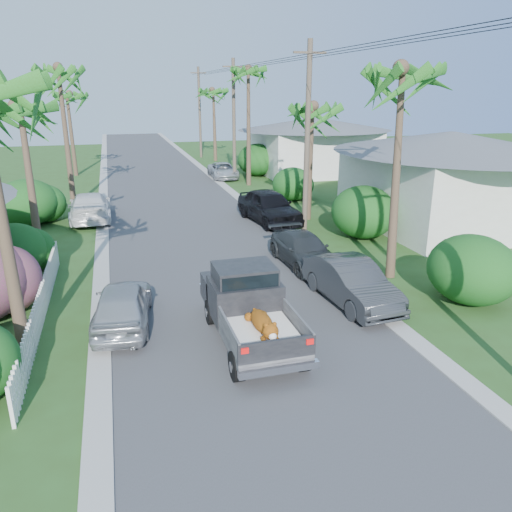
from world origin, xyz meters
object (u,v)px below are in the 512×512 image
object	(u,v)px
pickup_truck	(247,303)
palm_r_a	(406,70)
palm_l_b	(19,107)
house_right_far	(314,148)
parked_car_rd	(223,171)
utility_pole_d	(200,112)
utility_pole_c	(234,120)
parked_car_rm	(304,250)
palm_r_b	(312,107)
utility_pole_b	(307,138)
parked_car_rn	(351,283)
parked_car_ln	(123,305)
parked_car_lf	(90,207)
palm_l_c	(58,69)
palm_r_d	(213,90)
palm_r_c	(248,70)
parked_car_rf	(269,207)
house_right_near	(447,183)
palm_l_d	(67,94)

from	to	relation	value
pickup_truck	palm_r_a	world-z (taller)	palm_r_a
palm_l_b	house_right_far	bearing A→B (deg)	42.27
palm_l_b	parked_car_rd	bearing A→B (deg)	55.89
utility_pole_d	utility_pole_c	bearing A→B (deg)	-90.00
parked_car_rm	palm_r_b	size ratio (longest dim) A/B	0.60
parked_car_rm	utility_pole_b	distance (m)	6.70
palm_l_b	parked_car_rn	bearing A→B (deg)	-37.18
utility_pole_b	house_right_far	bearing A→B (deg)	66.48
parked_car_ln	parked_car_lf	size ratio (longest dim) A/B	0.77
palm_l_c	palm_r_b	distance (m)	14.55
palm_l_b	palm_r_d	bearing A→B (deg)	64.59
palm_r_c	parked_car_rd	bearing A→B (deg)	109.31
parked_car_lf	house_right_far	xyz separation A→B (m)	(17.88, 11.97, 1.36)
parked_car_rf	house_right_near	xyz separation A→B (m)	(8.66, -3.00, 1.36)
house_right_far	house_right_near	bearing A→B (deg)	-90.00
parked_car_rn	house_right_far	world-z (taller)	house_right_far
parked_car_rf	palm_r_c	distance (m)	13.30
parked_car_rf	palm_r_d	world-z (taller)	palm_r_d
pickup_truck	parked_car_rn	world-z (taller)	pickup_truck
parked_car_rd	palm_r_a	distance (m)	24.43
palm_l_d	parked_car_rm	bearing A→B (deg)	-68.78
house_right_far	utility_pole_b	xyz separation A→B (m)	(-7.40, -17.00, 2.48)
palm_r_d	utility_pole_c	distance (m)	12.22
pickup_truck	palm_l_b	world-z (taller)	palm_l_b
palm_l_c	palm_r_c	world-z (taller)	palm_r_c
palm_r_a	utility_pole_c	bearing A→B (deg)	91.82
palm_r_a	utility_pole_b	size ratio (longest dim) A/B	0.97
palm_l_d	palm_r_c	size ratio (longest dim) A/B	0.82
palm_r_c	utility_pole_d	bearing A→B (deg)	92.02
utility_pole_d	palm_l_d	bearing A→B (deg)	-143.36
parked_car_rm	palm_r_b	bearing A→B (deg)	64.35
parked_car_rf	palm_r_c	xyz separation A→B (m)	(1.86, 11.00, 7.25)
house_right_far	utility_pole_d	world-z (taller)	utility_pole_d
palm_l_d	house_right_near	size ratio (longest dim) A/B	0.86
parked_car_rf	utility_pole_b	bearing A→B (deg)	-65.49
parked_car_lf	palm_l_d	bearing A→B (deg)	-84.73
parked_car_lf	palm_r_a	distance (m)	17.72
utility_pole_c	palm_r_a	bearing A→B (deg)	-88.18
palm_r_b	parked_car_rn	bearing A→B (deg)	-104.62
parked_car_ln	palm_r_b	world-z (taller)	palm_r_b
utility_pole_c	utility_pole_d	size ratio (longest dim) A/B	1.00
parked_car_rn	utility_pole_c	world-z (taller)	utility_pole_c
utility_pole_d	utility_pole_b	bearing A→B (deg)	-90.00
house_right_far	parked_car_rf	bearing A→B (deg)	-119.99
palm_r_b	house_right_near	bearing A→B (deg)	-25.11
house_right_far	parked_car_rn	bearing A→B (deg)	-109.62
utility_pole_d	pickup_truck	bearing A→B (deg)	-98.16
parked_car_rn	palm_l_b	distance (m)	14.29
pickup_truck	house_right_far	size ratio (longest dim) A/B	0.57
parked_car_rn	utility_pole_d	size ratio (longest dim) A/B	0.49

